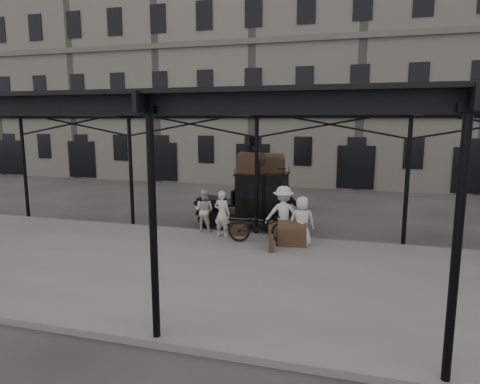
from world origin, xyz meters
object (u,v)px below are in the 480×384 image
object	(u,v)px
porter_left	(222,214)
bicycle	(261,226)
taxi	(254,198)
porter_official	(286,211)
steamer_trunk_platform	(292,235)
steamer_trunk_roof_near	(251,165)

from	to	relation	value
porter_left	bicycle	xyz separation A→B (m)	(1.46, -0.34, -0.25)
taxi	porter_official	xyz separation A→B (m)	(1.51, -1.54, -0.12)
taxi	porter_left	world-z (taller)	taxi
bicycle	porter_official	bearing A→B (deg)	-43.23
porter_left	steamer_trunk_platform	size ratio (longest dim) A/B	1.77
taxi	steamer_trunk_platform	size ratio (longest dim) A/B	3.93
porter_official	steamer_trunk_roof_near	distance (m)	2.50
bicycle	steamer_trunk_roof_near	size ratio (longest dim) A/B	2.36
porter_left	bicycle	world-z (taller)	porter_left
porter_left	porter_official	world-z (taller)	porter_official
bicycle	taxi	bearing A→B (deg)	11.01
porter_left	taxi	bearing A→B (deg)	-95.52
porter_left	bicycle	bearing A→B (deg)	177.54
steamer_trunk_roof_near	porter_official	bearing A→B (deg)	-22.06
porter_left	porter_official	distance (m)	2.21
bicycle	steamer_trunk_platform	xyz separation A→B (m)	(1.05, -0.01, -0.23)
steamer_trunk_roof_near	steamer_trunk_platform	world-z (taller)	steamer_trunk_roof_near
steamer_trunk_platform	steamer_trunk_roof_near	bearing A→B (deg)	122.51
steamer_trunk_roof_near	bicycle	bearing A→B (deg)	-50.45
porter_left	steamer_trunk_platform	bearing A→B (deg)	-177.29
steamer_trunk_roof_near	steamer_trunk_platform	xyz separation A→B (m)	(1.98, -2.23, -2.03)
taxi	porter_left	size ratio (longest dim) A/B	2.22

